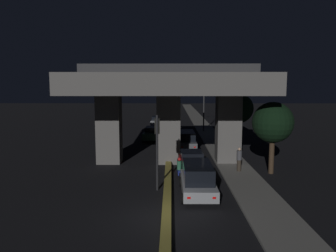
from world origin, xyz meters
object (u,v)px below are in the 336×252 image
Objects in this scene: car_dark_red_second at (191,159)px; pedestrian_on_sidewalk at (239,159)px; car_silver_lead at (198,178)px; car_silver_second_oncoming at (158,121)px; street_lamp at (202,93)px; car_grey_third at (187,140)px; car_dark_green_lead_oncoming at (152,133)px; traffic_light_left_of_median at (157,139)px; motorcycle_red_filtering_mid at (176,149)px; motorcycle_blue_filtering_near at (179,170)px; motorcycle_white_filtering_far at (176,138)px.

pedestrian_on_sidewalk reaches higher than car_dark_red_second.
car_silver_lead reaches higher than car_silver_second_oncoming.
car_grey_third is (-2.57, -12.20, -4.29)m from street_lamp.
car_silver_second_oncoming is at bearing 5.62° from car_dark_red_second.
car_dark_red_second is 1.00× the size of car_silver_second_oncoming.
car_silver_lead is 1.02× the size of car_dark_green_lead_oncoming.
traffic_light_left_of_median is 2.49× the size of motorcycle_red_filtering_mid.
traffic_light_left_of_median is 1.03× the size of car_silver_second_oncoming.
street_lamp reaches higher than car_dark_green_lead_oncoming.
pedestrian_on_sidewalk reaches higher than car_grey_third.
traffic_light_left_of_median is at bearing 172.08° from motorcycle_red_filtering_mid.
motorcycle_blue_filtering_near is 0.99× the size of pedestrian_on_sidewalk.
motorcycle_blue_filtering_near is at bearing -98.96° from street_lamp.
motorcycle_white_filtering_far is (-0.99, 16.61, -0.32)m from car_silver_lead.
motorcycle_blue_filtering_near is at bearing -179.40° from motorcycle_red_filtering_mid.
street_lamp reaches higher than car_silver_lead.
car_grey_third is 1.02× the size of car_dark_green_lead_oncoming.
traffic_light_left_of_median is 2.64× the size of pedestrian_on_sidewalk.
motorcycle_red_filtering_mid is 1.06× the size of pedestrian_on_sidewalk.
car_dark_red_second is 7.59m from car_grey_third.
car_dark_red_second is at bearing 9.06° from car_silver_second_oncoming.
pedestrian_on_sidewalk reaches higher than motorcycle_blue_filtering_near.
motorcycle_red_filtering_mid is (-1.10, 10.48, -0.35)m from car_silver_lead.
motorcycle_white_filtering_far is (-0.97, 10.71, -0.11)m from car_dark_red_second.
street_lamp is at bearing -6.06° from car_silver_lead.
car_silver_second_oncoming is at bearing 9.84° from car_grey_third.
car_silver_second_oncoming is 28.72m from pedestrian_on_sidewalk.
street_lamp is at bearing -25.53° from motorcycle_white_filtering_far.
street_lamp is (4.97, 24.86, 2.10)m from traffic_light_left_of_median.
car_silver_lead is (2.40, -0.83, -2.20)m from traffic_light_left_of_median.
pedestrian_on_sidewalk is (3.42, 4.80, 0.04)m from car_silver_lead.
car_silver_lead is at bearing 13.61° from car_dark_green_lead_oncoming.
street_lamp is 10.20m from car_dark_green_lead_oncoming.
motorcycle_white_filtering_far is at bearing 16.44° from car_grey_third.
pedestrian_on_sidewalk is at bearing -163.64° from motorcycle_white_filtering_far.
street_lamp is 26.17m from car_silver_lead.
street_lamp reaches higher than car_dark_red_second.
car_silver_second_oncoming reaches higher than car_dark_red_second.
car_dark_green_lead_oncoming reaches higher than car_dark_red_second.
car_silver_lead is 2.76× the size of motorcycle_blue_filtering_near.
car_silver_second_oncoming is at bearing -177.64° from car_dark_green_lead_oncoming.
car_silver_second_oncoming is 2.59× the size of motorcycle_blue_filtering_near.
motorcycle_blue_filtering_near is (-0.97, -2.78, -0.10)m from car_dark_red_second.
car_silver_second_oncoming is at bearing 6.45° from motorcycle_red_filtering_mid.
traffic_light_left_of_median is 31.90m from car_silver_second_oncoming.
car_dark_red_second is 2.42× the size of motorcycle_red_filtering_mid.
car_dark_green_lead_oncoming is 1.04× the size of car_silver_second_oncoming.
motorcycle_white_filtering_far is 12.61m from pedestrian_on_sidewalk.
car_silver_lead is 1.07× the size of car_dark_red_second.
car_silver_second_oncoming is 2.57× the size of pedestrian_on_sidewalk.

